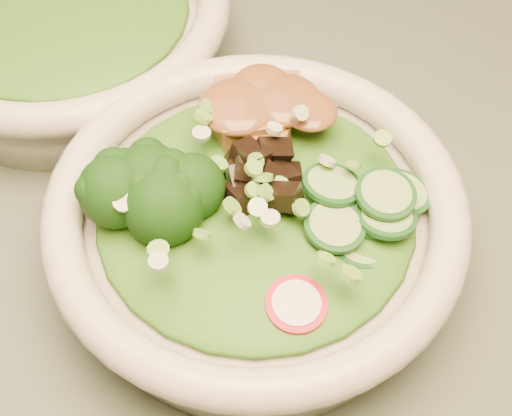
{
  "coord_description": "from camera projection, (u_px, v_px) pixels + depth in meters",
  "views": [
    {
      "loc": [
        -0.01,
        -0.29,
        1.2
      ],
      "look_at": [
        -0.01,
        -0.01,
        0.81
      ],
      "focal_mm": 50.0,
      "sensor_mm": 36.0,
      "label": 1
    }
  ],
  "objects": [
    {
      "name": "lettuce_bed",
      "position": [
        256.0,
        207.0,
        0.48
      ],
      "size": [
        0.22,
        0.22,
        0.03
      ],
      "primitive_type": "ellipsoid",
      "color": "#2B5A12",
      "rests_on": "salad_bowl"
    },
    {
      "name": "radish_slices",
      "position": [
        261.0,
        297.0,
        0.43
      ],
      "size": [
        0.12,
        0.08,
        0.02
      ],
      "primitive_type": null,
      "rotation": [
        0.0,
        0.0,
        0.38
      ],
      "color": "#B50D23",
      "rests_on": "salad_bowl"
    },
    {
      "name": "peanut_sauce",
      "position": [
        258.0,
        107.0,
        0.49
      ],
      "size": [
        0.07,
        0.06,
        0.02
      ],
      "primitive_type": "ellipsoid",
      "color": "brown",
      "rests_on": "tofu_cubes"
    },
    {
      "name": "side_lettuce",
      "position": [
        61.0,
        9.0,
        0.6
      ],
      "size": [
        0.19,
        0.19,
        0.02
      ],
      "primitive_type": "ellipsoid",
      "color": "#2B5A12",
      "rests_on": "side_bowl"
    },
    {
      "name": "side_bowl",
      "position": [
        66.0,
        28.0,
        0.62
      ],
      "size": [
        0.29,
        0.29,
        0.08
      ],
      "rotation": [
        0.0,
        0.0,
        0.07
      ],
      "color": "beige",
      "rests_on": "dining_table"
    },
    {
      "name": "cucumber_slices",
      "position": [
        361.0,
        197.0,
        0.47
      ],
      "size": [
        0.1,
        0.1,
        0.04
      ],
      "primitive_type": null,
      "rotation": [
        0.0,
        0.0,
        0.38
      ],
      "color": "#98CC71",
      "rests_on": "salad_bowl"
    },
    {
      "name": "salad_bowl",
      "position": [
        256.0,
        225.0,
        0.49
      ],
      "size": [
        0.29,
        0.29,
        0.08
      ],
      "rotation": [
        0.0,
        0.0,
        0.38
      ],
      "color": "beige",
      "rests_on": "dining_table"
    },
    {
      "name": "broccoli_florets",
      "position": [
        154.0,
        195.0,
        0.46
      ],
      "size": [
        0.11,
        0.1,
        0.05
      ],
      "primitive_type": null,
      "rotation": [
        0.0,
        0.0,
        0.38
      ],
      "color": "black",
      "rests_on": "salad_bowl"
    },
    {
      "name": "tofu_cubes",
      "position": [
        258.0,
        120.0,
        0.51
      ],
      "size": [
        0.11,
        0.09,
        0.04
      ],
      "primitive_type": null,
      "rotation": [
        0.0,
        0.0,
        0.38
      ],
      "color": "#955C31",
      "rests_on": "salad_bowl"
    },
    {
      "name": "dining_table",
      "position": [
        264.0,
        313.0,
        0.63
      ],
      "size": [
        1.2,
        0.8,
        0.75
      ],
      "color": "black",
      "rests_on": "ground"
    },
    {
      "name": "scallion_garnish",
      "position": [
        256.0,
        184.0,
        0.46
      ],
      "size": [
        0.2,
        0.2,
        0.03
      ],
      "primitive_type": null,
      "color": "#6CAA3C",
      "rests_on": "salad_bowl"
    },
    {
      "name": "mushroom_heap",
      "position": [
        256.0,
        178.0,
        0.47
      ],
      "size": [
        0.1,
        0.1,
        0.04
      ],
      "primitive_type": null,
      "rotation": [
        0.0,
        0.0,
        0.38
      ],
      "color": "black",
      "rests_on": "salad_bowl"
    }
  ]
}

